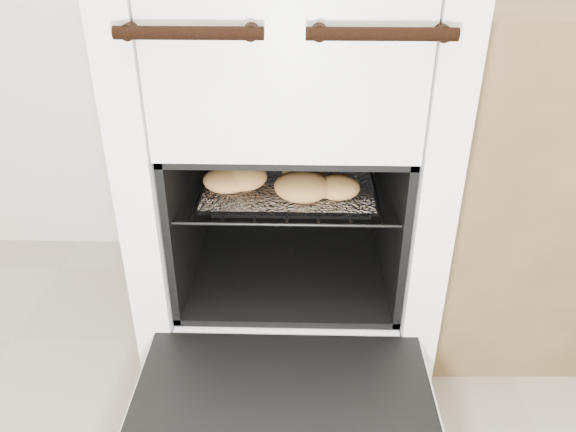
{
  "coord_description": "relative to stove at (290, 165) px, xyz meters",
  "views": [
    {
      "loc": [
        0.12,
        -0.13,
        1.04
      ],
      "look_at": [
        0.09,
        0.98,
        0.43
      ],
      "focal_mm": 35.0,
      "sensor_mm": 36.0,
      "label": 1
    }
  ],
  "objects": [
    {
      "name": "oven_door",
      "position": [
        0.0,
        -0.55,
        -0.27
      ],
      "size": [
        0.59,
        0.46,
        0.04
      ],
      "color": "black",
      "rests_on": "stove"
    },
    {
      "name": "baked_rolls",
      "position": [
        -0.03,
        -0.14,
        0.03
      ],
      "size": [
        0.37,
        0.29,
        0.05
      ],
      "color": "#B98A4A",
      "rests_on": "foil_sheet"
    },
    {
      "name": "stove",
      "position": [
        0.0,
        0.0,
        0.0
      ],
      "size": [
        0.65,
        0.73,
        1.0
      ],
      "color": "white",
      "rests_on": "ground"
    },
    {
      "name": "oven_rack",
      "position": [
        0.0,
        -0.07,
        -0.0
      ],
      "size": [
        0.48,
        0.46,
        0.01
      ],
      "color": "black",
      "rests_on": "stove"
    },
    {
      "name": "foil_sheet",
      "position": [
        0.0,
        -0.09,
        0.0
      ],
      "size": [
        0.37,
        0.33,
        0.01
      ],
      "primitive_type": "cube",
      "color": "white",
      "rests_on": "oven_rack"
    }
  ]
}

